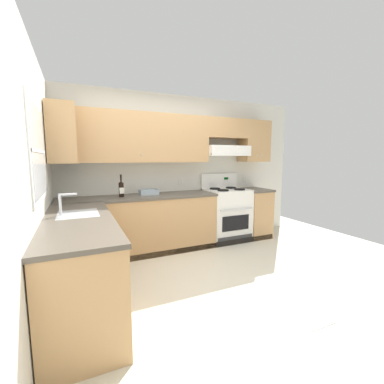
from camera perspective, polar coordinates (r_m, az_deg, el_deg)
The scene contains 9 objects.
ground_plane at distance 3.29m, azimuth 0.69°, elevation -19.33°, with size 7.04×7.04×0.00m, color beige.
floor_accent_tile at distance 2.90m, azimuth 24.91°, elevation -23.96°, with size 0.30×0.30×0.01m, color slate.
wall_back at distance 4.50m, azimuth -3.05°, elevation 7.41°, with size 4.68×0.57×2.55m.
wall_left at distance 2.91m, azimuth -31.22°, elevation 3.60°, with size 0.47×4.00×2.55m.
counter_back_run at distance 4.22m, azimuth -6.52°, elevation -6.73°, with size 3.60×0.65×0.91m.
counter_left_run at distance 2.85m, azimuth -23.33°, elevation -14.24°, with size 0.63×1.91×1.13m.
stove at distance 4.74m, azimuth 7.67°, elevation -4.85°, with size 0.76×0.62×1.20m.
wine_bottle at distance 3.98m, azimuth -15.41°, elevation 0.81°, with size 0.07×0.08×0.34m.
bowl at distance 4.17m, azimuth -9.59°, elevation -0.15°, with size 0.29×0.21×0.08m.
Camera 1 is at (-1.25, -2.66, 1.49)m, focal length 24.07 mm.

